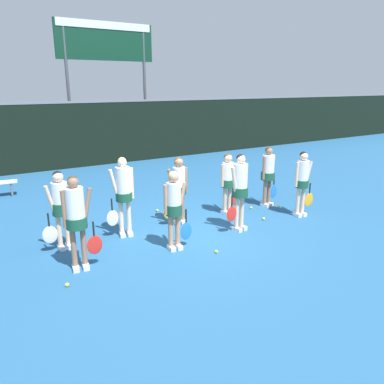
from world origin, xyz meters
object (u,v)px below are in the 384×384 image
at_px(tennis_ball_3, 264,219).
at_px(tennis_ball_4, 279,206).
at_px(tennis_ball_1, 216,252).
at_px(player_0, 76,215).
at_px(player_2, 240,186).
at_px(tennis_ball_2, 67,285).
at_px(scoreboard, 106,51).
at_px(player_6, 179,185).
at_px(player_3, 302,179).
at_px(tennis_ball_5, 251,208).
at_px(player_1, 174,205).
at_px(player_5, 123,190).
at_px(tennis_ball_0, 157,210).
at_px(player_4, 60,204).
at_px(player_7, 228,179).
at_px(player_8, 268,172).

distance_m(tennis_ball_3, tennis_ball_4, 1.17).
bearing_deg(tennis_ball_4, tennis_ball_1, -154.94).
bearing_deg(player_0, player_2, 7.67).
relative_size(tennis_ball_1, tennis_ball_2, 0.93).
relative_size(scoreboard, tennis_ball_4, 83.58).
height_order(player_6, tennis_ball_1, player_6).
relative_size(player_3, tennis_ball_2, 24.08).
xyz_separation_m(player_2, tennis_ball_4, (2.00, 0.72, -1.04)).
bearing_deg(player_3, tennis_ball_5, 130.93).
height_order(scoreboard, player_1, scoreboard).
bearing_deg(player_5, player_2, -13.01).
relative_size(player_3, player_6, 1.02).
distance_m(tennis_ball_3, tennis_ball_5, 0.90).
height_order(player_0, tennis_ball_0, player_0).
bearing_deg(tennis_ball_5, player_5, 179.21).
distance_m(player_6, tennis_ball_5, 2.43).
bearing_deg(tennis_ball_0, tennis_ball_2, -138.51).
height_order(player_5, tennis_ball_5, player_5).
relative_size(player_5, tennis_ball_5, 26.97).
bearing_deg(tennis_ball_5, tennis_ball_0, 153.63).
relative_size(player_2, player_4, 1.09).
relative_size(player_1, player_2, 0.91).
bearing_deg(player_5, tennis_ball_1, -45.07).
bearing_deg(player_7, player_3, -42.90).
distance_m(tennis_ball_2, tennis_ball_3, 5.09).
relative_size(player_1, player_7, 1.03).
height_order(player_5, player_7, player_5).
bearing_deg(tennis_ball_0, player_6, -86.58).
relative_size(player_0, player_2, 0.98).
bearing_deg(player_7, scoreboard, 81.84).
bearing_deg(player_8, player_0, 179.83).
bearing_deg(player_8, tennis_ball_1, -159.59).
relative_size(player_2, tennis_ball_4, 25.28).
xyz_separation_m(player_6, tennis_ball_1, (-0.19, -1.87, -0.94)).
bearing_deg(player_5, player_0, -129.35).
bearing_deg(tennis_ball_4, player_7, 166.04).
bearing_deg(player_0, player_8, 18.35).
bearing_deg(tennis_ball_4, player_8, 120.76).
bearing_deg(player_7, player_1, -157.52).
distance_m(player_1, player_2, 1.80).
bearing_deg(player_6, tennis_ball_0, 104.22).
distance_m(player_3, player_5, 4.52).
bearing_deg(scoreboard, tennis_ball_3, -89.54).
bearing_deg(player_4, tennis_ball_3, -14.38).
height_order(player_4, tennis_ball_0, player_4).
xyz_separation_m(tennis_ball_0, tennis_ball_2, (-3.04, -2.69, 0.00)).
height_order(player_3, tennis_ball_0, player_3).
xyz_separation_m(tennis_ball_1, tennis_ball_2, (-2.92, 0.25, 0.00)).
distance_m(player_8, tennis_ball_4, 1.02).
xyz_separation_m(player_2, player_5, (-2.39, 1.09, -0.01)).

